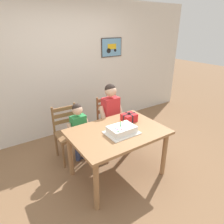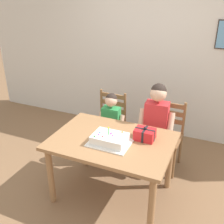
# 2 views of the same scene
# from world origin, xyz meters

# --- Properties ---
(ground_plane) EXTENTS (20.00, 20.00, 0.00)m
(ground_plane) POSITION_xyz_m (0.00, 0.00, 0.00)
(ground_plane) COLOR #846042
(back_wall) EXTENTS (6.40, 0.11, 2.60)m
(back_wall) POSITION_xyz_m (0.00, 1.78, 1.30)
(back_wall) COLOR silver
(back_wall) RESTS_ON ground
(dining_table) EXTENTS (1.32, 0.93, 0.76)m
(dining_table) POSITION_xyz_m (0.00, 0.00, 0.65)
(dining_table) COLOR #9E7047
(dining_table) RESTS_ON ground
(birthday_cake) EXTENTS (0.44, 0.34, 0.19)m
(birthday_cake) POSITION_xyz_m (0.01, -0.08, 0.80)
(birthday_cake) COLOR white
(birthday_cake) RESTS_ON dining_table
(gift_box_red_large) EXTENTS (0.22, 0.18, 0.16)m
(gift_box_red_large) POSITION_xyz_m (0.32, 0.15, 0.82)
(gift_box_red_large) COLOR red
(gift_box_red_large) RESTS_ON dining_table
(chair_left) EXTENTS (0.44, 0.44, 0.92)m
(chair_left) POSITION_xyz_m (-0.42, 0.82, 0.47)
(chair_left) COLOR brown
(chair_left) RESTS_ON ground
(chair_right) EXTENTS (0.43, 0.43, 0.92)m
(chair_right) POSITION_xyz_m (0.42, 0.82, 0.47)
(chair_right) COLOR brown
(chair_right) RESTS_ON ground
(child_older) EXTENTS (0.46, 0.26, 1.23)m
(child_older) POSITION_xyz_m (0.32, 0.65, 0.75)
(child_older) COLOR #38426B
(child_older) RESTS_ON ground
(child_younger) EXTENTS (0.37, 0.22, 1.01)m
(child_younger) POSITION_xyz_m (-0.30, 0.65, 0.61)
(child_younger) COLOR #38426B
(child_younger) RESTS_ON ground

